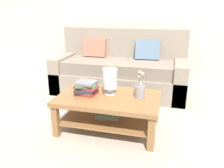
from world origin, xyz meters
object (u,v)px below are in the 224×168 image
(coffee_table, at_px, (109,105))
(glass_hurricane_vase, at_px, (110,79))
(book_stack_main, at_px, (86,88))
(flower_pitcher, at_px, (140,89))
(couch, at_px, (120,71))

(coffee_table, distance_m, glass_hurricane_vase, 0.31)
(book_stack_main, distance_m, flower_pitcher, 0.63)
(glass_hurricane_vase, distance_m, flower_pitcher, 0.36)
(couch, distance_m, book_stack_main, 1.34)
(couch, xyz_separation_m, flower_pitcher, (0.52, -1.28, 0.16))
(couch, relative_size, glass_hurricane_vase, 6.94)
(coffee_table, bearing_deg, book_stack_main, -179.16)
(coffee_table, distance_m, book_stack_main, 0.33)
(coffee_table, height_order, book_stack_main, book_stack_main)
(coffee_table, relative_size, glass_hurricane_vase, 3.73)
(book_stack_main, relative_size, glass_hurricane_vase, 0.93)
(couch, relative_size, book_stack_main, 7.48)
(couch, distance_m, glass_hurricane_vase, 1.30)
(book_stack_main, bearing_deg, flower_pitcher, 4.88)
(book_stack_main, bearing_deg, couch, 85.48)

